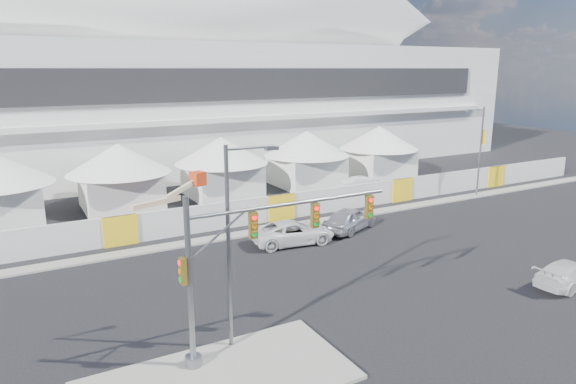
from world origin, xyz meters
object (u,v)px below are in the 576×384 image
sedan_silver (350,219)px  streetlight_curb (479,145)px  traffic_mast (240,264)px  pickup_near (570,273)px  boom_lift (152,220)px  streetlight_median (233,234)px  lot_car_a (365,185)px  pickup_curb (293,232)px

sedan_silver → streetlight_curb: 16.68m
traffic_mast → streetlight_curb: 32.78m
pickup_near → boom_lift: 26.28m
sedan_silver → boom_lift: (-12.61, 6.16, 0.16)m
sedan_silver → streetlight_median: size_ratio=0.59×
lot_car_a → streetlight_curb: 10.78m
sedan_silver → traffic_mast: traffic_mast is taller
sedan_silver → streetlight_median: streetlight_median is taller
streetlight_median → boom_lift: 17.34m
pickup_curb → streetlight_median: (-8.52, -10.17, 4.20)m
traffic_mast → boom_lift: 17.88m
sedan_silver → streetlight_curb: size_ratio=0.62×
boom_lift → streetlight_curb: bearing=-26.1°
sedan_silver → lot_car_a: bearing=-66.2°
sedan_silver → pickup_curb: sedan_silver is taller
pickup_curb → lot_car_a: size_ratio=1.26×
pickup_curb → pickup_near: 16.27m
pickup_curb → streetlight_curb: bearing=-73.1°
streetlight_median → streetlight_curb: bearing=24.5°
traffic_mast → streetlight_median: size_ratio=1.10×
pickup_curb → streetlight_median: size_ratio=0.66×
lot_car_a → streetlight_median: 29.51m
pickup_near → lot_car_a: size_ratio=1.07×
streetlight_median → streetlight_curb: streetlight_median is taller
pickup_near → streetlight_median: (-18.15, 2.94, 4.29)m
lot_car_a → boom_lift: boom_lift is taller
traffic_mast → streetlight_curb: size_ratio=1.15×
pickup_curb → boom_lift: bearing=56.8°
pickup_curb → streetlight_curb: 21.57m
pickup_near → streetlight_curb: streetlight_curb is taller
streetlight_median → boom_lift: (0.88, 16.86, -3.96)m
sedan_silver → traffic_mast: bearing=106.2°
traffic_mast → pickup_curb: bearing=51.9°
lot_car_a → traffic_mast: 29.93m
traffic_mast → streetlight_curb: streetlight_curb is taller
lot_car_a → streetlight_median: (-21.60, -19.64, 4.24)m
sedan_silver → lot_car_a: size_ratio=1.13×
streetlight_median → boom_lift: bearing=87.0°
traffic_mast → boom_lift: size_ratio=1.21×
streetlight_median → sedan_silver: bearing=38.4°
boom_lift → pickup_curb: bearing=-60.5°
pickup_curb → boom_lift: size_ratio=0.72×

